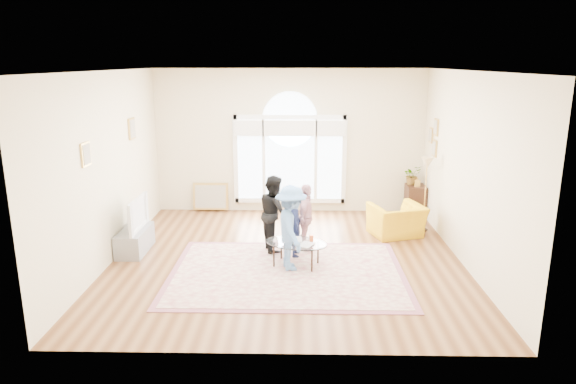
{
  "coord_description": "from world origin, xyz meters",
  "views": [
    {
      "loc": [
        0.2,
        -8.38,
        3.35
      ],
      "look_at": [
        0.02,
        0.3,
        1.13
      ],
      "focal_mm": 32.0,
      "sensor_mm": 36.0,
      "label": 1
    }
  ],
  "objects_px": {
    "television": "(133,214)",
    "armchair": "(397,220)",
    "area_rug": "(287,272)",
    "tv_console": "(135,240)",
    "coffee_table": "(296,243)"
  },
  "relations": [
    {
      "from": "area_rug",
      "to": "tv_console",
      "type": "xyz_separation_m",
      "value": [
        -2.77,
        0.92,
        0.2
      ]
    },
    {
      "from": "area_rug",
      "to": "tv_console",
      "type": "relative_size",
      "value": 3.6
    },
    {
      "from": "area_rug",
      "to": "coffee_table",
      "type": "xyz_separation_m",
      "value": [
        0.15,
        0.3,
        0.39
      ]
    },
    {
      "from": "area_rug",
      "to": "television",
      "type": "height_order",
      "value": "television"
    },
    {
      "from": "area_rug",
      "to": "television",
      "type": "relative_size",
      "value": 3.56
    },
    {
      "from": "television",
      "to": "coffee_table",
      "type": "height_order",
      "value": "television"
    },
    {
      "from": "area_rug",
      "to": "coffee_table",
      "type": "distance_m",
      "value": 0.51
    },
    {
      "from": "tv_console",
      "to": "armchair",
      "type": "height_order",
      "value": "armchair"
    },
    {
      "from": "tv_console",
      "to": "area_rug",
      "type": "bearing_deg",
      "value": -18.33
    },
    {
      "from": "television",
      "to": "tv_console",
      "type": "bearing_deg",
      "value": 180.0
    },
    {
      "from": "tv_console",
      "to": "armchair",
      "type": "relative_size",
      "value": 1.04
    },
    {
      "from": "tv_console",
      "to": "television",
      "type": "relative_size",
      "value": 0.99
    },
    {
      "from": "television",
      "to": "armchair",
      "type": "distance_m",
      "value": 4.98
    },
    {
      "from": "coffee_table",
      "to": "area_rug",
      "type": "bearing_deg",
      "value": -98.59
    },
    {
      "from": "area_rug",
      "to": "armchair",
      "type": "xyz_separation_m",
      "value": [
        2.11,
        1.9,
        0.3
      ]
    }
  ]
}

